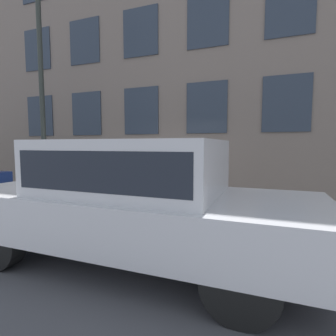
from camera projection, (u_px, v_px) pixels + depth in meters
name	position (u px, v px, depth m)	size (l,w,h in m)	color
ground_plane	(125.00, 229.00, 5.35)	(80.00, 80.00, 0.00)	#47474C
sidewalk	(153.00, 209.00, 6.67)	(2.86, 60.00, 0.16)	gray
building_facade	(174.00, 27.00, 7.69)	(0.33, 40.00, 10.32)	gray
fire_hydrant	(157.00, 195.00, 5.76)	(0.36, 0.47, 0.86)	gray
person	(179.00, 171.00, 6.00)	(0.39, 0.25, 1.59)	#726651
parked_car_silver_near	(132.00, 195.00, 3.78)	(1.94, 5.19, 1.77)	black
street_lamp	(40.00, 41.00, 6.35)	(0.36, 0.36, 6.68)	#2D332D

